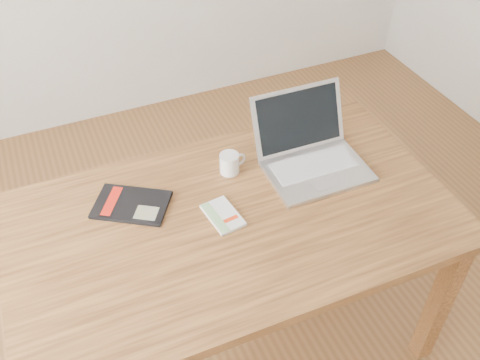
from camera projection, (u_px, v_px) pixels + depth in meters
name	position (u px, v px, depth m)	size (l,w,h in m)	color
room	(256.00, 85.00, 1.32)	(4.04, 4.04, 2.70)	brown
desk	(234.00, 234.00, 1.88)	(1.53, 0.89, 0.75)	brown
white_guidebook	(223.00, 215.00, 1.82)	(0.12, 0.17, 0.01)	beige
black_guidebook	(131.00, 205.00, 1.85)	(0.30, 0.28, 0.01)	black
laptop	(311.00, 153.00, 1.99)	(0.37, 0.36, 0.24)	silver
coffee_mug	(230.00, 163.00, 1.97)	(0.11, 0.07, 0.08)	white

